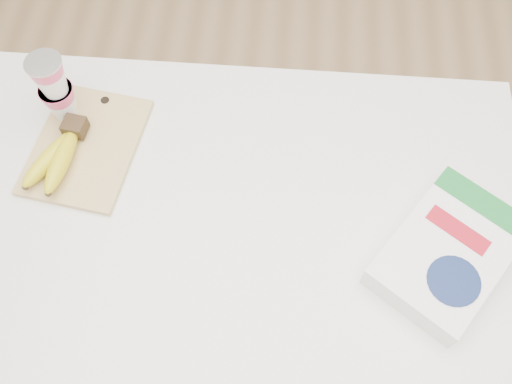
# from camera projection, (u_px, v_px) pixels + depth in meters

# --- Properties ---
(room) EXTENTS (4.00, 4.00, 4.00)m
(room) POSITION_uv_depth(u_px,v_px,m) (223.00, 104.00, 0.83)
(room) COLOR tan
(room) RESTS_ON ground
(table) EXTENTS (1.25, 0.83, 0.94)m
(table) POSITION_uv_depth(u_px,v_px,m) (239.00, 291.00, 1.61)
(table) COLOR white
(table) RESTS_ON ground
(cutting_board) EXTENTS (0.26, 0.33, 0.02)m
(cutting_board) POSITION_uv_depth(u_px,v_px,m) (86.00, 146.00, 1.27)
(cutting_board) COLOR tan
(cutting_board) RESTS_ON table
(bananas) EXTENTS (0.12, 0.20, 0.06)m
(bananas) POSITION_uv_depth(u_px,v_px,m) (58.00, 155.00, 1.23)
(bananas) COLOR #382816
(bananas) RESTS_ON cutting_board
(yogurt_stack) EXTENTS (0.08, 0.08, 0.18)m
(yogurt_stack) POSITION_uv_depth(u_px,v_px,m) (55.00, 88.00, 1.22)
(yogurt_stack) COLOR white
(yogurt_stack) RESTS_ON cutting_board
(cereal_box) EXTENTS (0.34, 0.36, 0.07)m
(cereal_box) POSITION_uv_depth(u_px,v_px,m) (448.00, 253.00, 1.13)
(cereal_box) COLOR white
(cereal_box) RESTS_ON table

